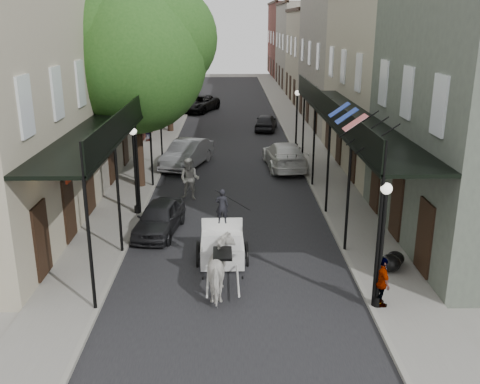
{
  "coord_description": "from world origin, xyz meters",
  "views": [
    {
      "loc": [
        -0.09,
        -15.64,
        7.98
      ],
      "look_at": [
        0.26,
        4.21,
        1.6
      ],
      "focal_mm": 40.0,
      "sensor_mm": 36.0,
      "label": 1
    }
  ],
  "objects_px": {
    "lamppost_right_near": "(382,244)",
    "tree_far": "(173,52)",
    "tree_near": "(143,54)",
    "horse": "(223,268)",
    "pedestrian_sidewalk_left": "(147,130)",
    "pedestrian_sidewalk_right": "(382,282)",
    "lamppost_left": "(135,169)",
    "carriage": "(222,228)",
    "lamppost_right_far": "(297,119)",
    "car_right_near": "(285,155)",
    "car_left_mid": "(187,154)",
    "car_left_far": "(199,104)",
    "pedestrian_walking": "(190,179)",
    "car_right_far": "(266,122)",
    "car_left_near": "(159,218)"
  },
  "relations": [
    {
      "from": "lamppost_right_far",
      "to": "car_right_far",
      "type": "xyz_separation_m",
      "value": [
        -1.5,
        6.56,
        -1.42
      ]
    },
    {
      "from": "tree_far",
      "to": "pedestrian_sidewalk_left",
      "type": "distance_m",
      "value": 6.45
    },
    {
      "from": "car_left_near",
      "to": "lamppost_left",
      "type": "bearing_deg",
      "value": 129.14
    },
    {
      "from": "pedestrian_walking",
      "to": "car_left_far",
      "type": "xyz_separation_m",
      "value": [
        -1.02,
        25.31,
        -0.25
      ]
    },
    {
      "from": "lamppost_right_near",
      "to": "tree_far",
      "type": "bearing_deg",
      "value": 107.68
    },
    {
      "from": "tree_far",
      "to": "lamppost_right_far",
      "type": "distance_m",
      "value": 11.05
    },
    {
      "from": "car_right_far",
      "to": "lamppost_right_far",
      "type": "bearing_deg",
      "value": 112.15
    },
    {
      "from": "horse",
      "to": "pedestrian_walking",
      "type": "height_order",
      "value": "pedestrian_walking"
    },
    {
      "from": "car_left_mid",
      "to": "car_left_far",
      "type": "xyz_separation_m",
      "value": [
        -0.42,
        19.42,
        -0.03
      ]
    },
    {
      "from": "car_left_near",
      "to": "tree_far",
      "type": "bearing_deg",
      "value": 102.09
    },
    {
      "from": "car_left_far",
      "to": "car_right_far",
      "type": "xyz_separation_m",
      "value": [
        5.62,
        -8.86,
        -0.1
      ]
    },
    {
      "from": "lamppost_right_far",
      "to": "car_left_far",
      "type": "height_order",
      "value": "lamppost_right_far"
    },
    {
      "from": "lamppost_right_far",
      "to": "car_right_near",
      "type": "relative_size",
      "value": 0.73
    },
    {
      "from": "car_left_mid",
      "to": "car_right_far",
      "type": "relative_size",
      "value": 1.24
    },
    {
      "from": "tree_far",
      "to": "pedestrian_sidewalk_left",
      "type": "height_order",
      "value": "tree_far"
    },
    {
      "from": "car_left_mid",
      "to": "tree_near",
      "type": "bearing_deg",
      "value": -94.86
    },
    {
      "from": "lamppost_right_near",
      "to": "car_left_mid",
      "type": "distance_m",
      "value": 17.39
    },
    {
      "from": "tree_near",
      "to": "pedestrian_sidewalk_right",
      "type": "relative_size",
      "value": 6.42
    },
    {
      "from": "lamppost_left",
      "to": "carriage",
      "type": "height_order",
      "value": "lamppost_left"
    },
    {
      "from": "lamppost_right_far",
      "to": "car_left_near",
      "type": "height_order",
      "value": "lamppost_right_far"
    },
    {
      "from": "lamppost_right_near",
      "to": "pedestrian_sidewalk_left",
      "type": "relative_size",
      "value": 2.48
    },
    {
      "from": "pedestrian_walking",
      "to": "car_left_near",
      "type": "xyz_separation_m",
      "value": [
        -0.91,
        -4.11,
        -0.36
      ]
    },
    {
      "from": "tree_near",
      "to": "lamppost_right_far",
      "type": "relative_size",
      "value": 2.6
    },
    {
      "from": "carriage",
      "to": "pedestrian_sidewalk_left",
      "type": "xyz_separation_m",
      "value": [
        -5.39,
        18.7,
        -0.24
      ]
    },
    {
      "from": "car_right_far",
      "to": "car_right_near",
      "type": "bearing_deg",
      "value": 101.06
    },
    {
      "from": "horse",
      "to": "tree_near",
      "type": "bearing_deg",
      "value": -72.17
    },
    {
      "from": "pedestrian_sidewalk_left",
      "to": "pedestrian_sidewalk_right",
      "type": "bearing_deg",
      "value": 69.81
    },
    {
      "from": "lamppost_right_near",
      "to": "horse",
      "type": "height_order",
      "value": "lamppost_right_near"
    },
    {
      "from": "tree_far",
      "to": "car_left_far",
      "type": "bearing_deg",
      "value": 82.44
    },
    {
      "from": "pedestrian_walking",
      "to": "tree_near",
      "type": "bearing_deg",
      "value": 151.28
    },
    {
      "from": "car_left_near",
      "to": "car_right_far",
      "type": "bearing_deg",
      "value": 83.31
    },
    {
      "from": "pedestrian_sidewalk_right",
      "to": "car_left_far",
      "type": "relative_size",
      "value": 0.28
    },
    {
      "from": "tree_far",
      "to": "car_left_mid",
      "type": "distance_m",
      "value": 11.49
    },
    {
      "from": "carriage",
      "to": "lamppost_right_far",
      "type": "bearing_deg",
      "value": 73.43
    },
    {
      "from": "carriage",
      "to": "pedestrian_sidewalk_right",
      "type": "relative_size",
      "value": 1.91
    },
    {
      "from": "car_left_far",
      "to": "car_right_near",
      "type": "xyz_separation_m",
      "value": [
        5.96,
        -19.78,
        0.01
      ]
    },
    {
      "from": "lamppost_right_near",
      "to": "car_left_near",
      "type": "bearing_deg",
      "value": 139.42
    },
    {
      "from": "tree_near",
      "to": "carriage",
      "type": "xyz_separation_m",
      "value": [
        3.79,
        -8.51,
        -5.38
      ]
    },
    {
      "from": "pedestrian_walking",
      "to": "car_right_far",
      "type": "distance_m",
      "value": 17.09
    },
    {
      "from": "pedestrian_walking",
      "to": "car_left_mid",
      "type": "xyz_separation_m",
      "value": [
        -0.6,
        5.89,
        -0.23
      ]
    },
    {
      "from": "pedestrian_walking",
      "to": "car_left_near",
      "type": "relative_size",
      "value": 0.54
    },
    {
      "from": "carriage",
      "to": "pedestrian_sidewalk_left",
      "type": "relative_size",
      "value": 1.91
    },
    {
      "from": "car_left_mid",
      "to": "car_left_far",
      "type": "relative_size",
      "value": 0.88
    },
    {
      "from": "lamppost_right_far",
      "to": "pedestrian_sidewalk_left",
      "type": "relative_size",
      "value": 2.48
    },
    {
      "from": "tree_near",
      "to": "horse",
      "type": "relative_size",
      "value": 4.76
    },
    {
      "from": "lamppost_left",
      "to": "car_left_mid",
      "type": "bearing_deg",
      "value": 79.38
    },
    {
      "from": "pedestrian_sidewalk_left",
      "to": "car_right_near",
      "type": "distance_m",
      "value": 11.04
    },
    {
      "from": "pedestrian_sidewalk_left",
      "to": "tree_near",
      "type": "bearing_deg",
      "value": 54.66
    },
    {
      "from": "horse",
      "to": "car_right_far",
      "type": "xyz_separation_m",
      "value": [
        2.95,
        25.56,
        -0.22
      ]
    },
    {
      "from": "pedestrian_sidewalk_left",
      "to": "pedestrian_sidewalk_right",
      "type": "relative_size",
      "value": 1.0
    }
  ]
}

